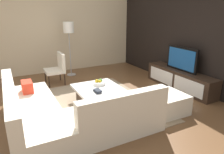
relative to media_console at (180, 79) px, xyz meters
The scene contains 13 objects.
ground_plane 2.41m from the media_console, 90.00° to the right, with size 14.00×14.00×0.00m, color brown.
feature_wall_back 1.19m from the media_console, 90.00° to the left, with size 6.40×0.12×2.80m, color black.
side_wall_left 4.05m from the media_console, 145.54° to the right, with size 0.12×5.20×2.80m, color beige.
area_rug 2.41m from the media_console, 92.39° to the right, with size 2.95×2.42×0.01m, color gray.
media_console is the anchor object (origin of this frame).
television 0.56m from the media_console, 90.00° to the left, with size 0.98×0.06×0.61m.
sectional_couch 3.30m from the media_console, 80.82° to the right, with size 2.43×2.41×0.81m.
coffee_table 2.30m from the media_console, 92.49° to the right, with size 1.07×0.96×0.38m.
accent_chair_near 3.35m from the media_console, 124.64° to the right, with size 0.57×0.51×0.87m.
floor_lamp 3.52m from the media_console, 138.95° to the right, with size 0.32×0.32×1.66m.
ottoman 1.52m from the media_console, 54.09° to the right, with size 0.70×0.70×0.40m, color beige.
fruit_bowl 2.22m from the media_console, 97.35° to the right, with size 0.28×0.28×0.13m.
book_stack 2.43m from the media_console, 87.19° to the right, with size 0.22×0.11×0.06m.
Camera 1 is at (3.81, -1.62, 2.00)m, focal length 33.50 mm.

